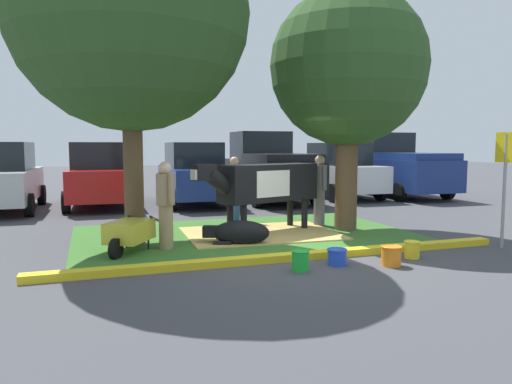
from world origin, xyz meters
TOP-DOWN VIEW (x-y plane):
  - ground_plane at (0.00, 0.00)m, footprint 80.00×80.00m
  - grass_island at (-0.15, 1.95)m, footprint 7.07×4.57m
  - curb_yellow at (-0.15, -0.49)m, footprint 8.27×0.24m
  - hay_bedding at (0.17, 1.89)m, footprint 3.29×2.51m
  - shade_tree_left at (-2.48, 1.74)m, footprint 4.51×4.51m
  - shade_tree_right at (2.18, 1.77)m, footprint 3.47×3.47m
  - cow_holstein at (0.33, 2.05)m, footprint 3.04×1.42m
  - calf_lying at (-0.58, 1.00)m, footprint 1.33×0.84m
  - person_handler at (-1.98, 1.08)m, footprint 0.34×0.51m
  - person_visitor_near at (1.87, 2.48)m, footprint 0.34×0.53m
  - person_visitor_far at (0.08, 3.53)m, footprint 0.53×0.34m
  - wheelbarrow at (-2.66, 0.95)m, footprint 1.18×1.51m
  - parking_sign at (4.03, -0.86)m, footprint 0.08×0.44m
  - bucket_green at (-0.27, -1.16)m, footprint 0.28×0.28m
  - bucket_blue at (0.45, -1.01)m, footprint 0.33×0.33m
  - bucket_orange at (1.24, -1.35)m, footprint 0.34×0.34m
  - bucket_yellow at (1.89, -1.01)m, footprint 0.28×0.28m
  - sedan_silver at (-5.71, 7.86)m, footprint 2.11×4.44m
  - sedan_red at (-3.00, 8.16)m, footprint 2.11×4.44m
  - sedan_blue at (-0.05, 7.79)m, footprint 2.11×4.44m
  - pickup_truck_black at (2.63, 8.00)m, footprint 2.32×5.45m
  - hatchback_white at (5.44, 8.05)m, footprint 2.11×4.44m
  - pickup_truck_maroon at (7.81, 7.98)m, footprint 2.32×5.45m

SIDE VIEW (x-z plane):
  - ground_plane at x=0.00m, z-range 0.00..0.00m
  - grass_island at x=-0.15m, z-range 0.00..0.02m
  - hay_bedding at x=0.17m, z-range 0.01..0.04m
  - curb_yellow at x=-0.15m, z-range 0.00..0.12m
  - bucket_blue at x=0.45m, z-range 0.01..0.27m
  - bucket_yellow at x=1.89m, z-range 0.01..0.30m
  - bucket_green at x=-0.27m, z-range 0.01..0.32m
  - bucket_orange at x=1.24m, z-range 0.01..0.33m
  - calf_lying at x=-0.58m, z-range 0.00..0.48m
  - wheelbarrow at x=-2.66m, z-range 0.07..0.70m
  - person_handler at x=-1.98m, z-range 0.06..1.69m
  - person_visitor_far at x=0.08m, z-range 0.06..1.71m
  - person_visitor_near at x=1.87m, z-range 0.07..1.76m
  - sedan_silver at x=-5.71m, z-range -0.03..1.99m
  - sedan_red at x=-3.00m, z-range -0.03..1.99m
  - sedan_blue at x=-0.05m, z-range -0.03..1.99m
  - hatchback_white at x=5.44m, z-range -0.03..1.99m
  - cow_holstein at x=0.33m, z-range 0.32..1.87m
  - pickup_truck_black at x=2.63m, z-range -0.10..2.32m
  - pickup_truck_maroon at x=7.81m, z-range -0.10..2.32m
  - parking_sign at x=4.03m, z-range 0.44..2.61m
  - shade_tree_right at x=2.18m, z-range 0.92..6.31m
  - shade_tree_left at x=-2.48m, z-range 1.08..7.76m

